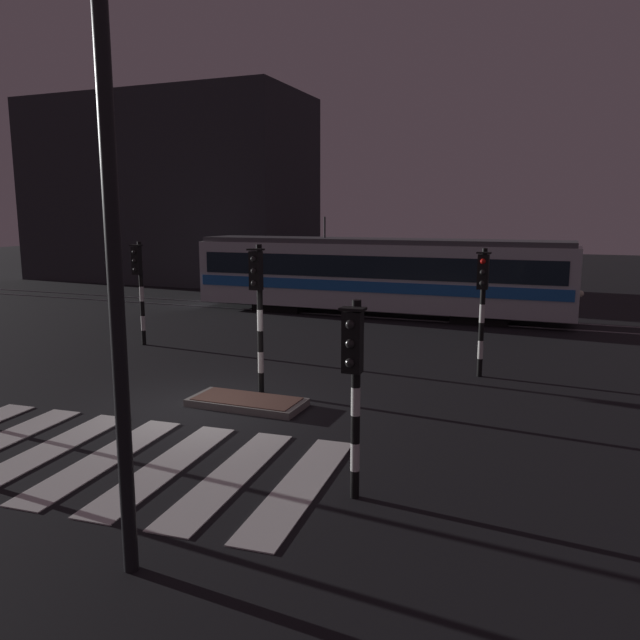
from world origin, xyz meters
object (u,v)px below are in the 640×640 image
street_lamp_near_kerb (94,190)px  traffic_light_corner_far_right (483,293)px  tram (377,274)px  traffic_light_corner_far_left (139,278)px  traffic_light_corner_near_right (354,371)px  traffic_light_median_centre (258,297)px

street_lamp_near_kerb → traffic_light_corner_far_right: bearing=75.9°
street_lamp_near_kerb → tram: size_ratio=0.45×
traffic_light_corner_far_left → tram: 10.34m
traffic_light_corner_near_right → tram: (-4.58, 16.85, -0.27)m
traffic_light_corner_far_left → street_lamp_near_kerb: bearing=-53.9°
traffic_light_corner_near_right → street_lamp_near_kerb: bearing=-122.5°
traffic_light_median_centre → street_lamp_near_kerb: street_lamp_near_kerb is taller
traffic_light_corner_far_right → traffic_light_corner_far_left: size_ratio=1.00×
traffic_light_corner_near_right → traffic_light_corner_far_right: (0.84, 8.02, 0.23)m
traffic_light_median_centre → traffic_light_corner_far_left: 7.12m
traffic_light_corner_far_left → tram: tram is taller
traffic_light_corner_far_left → traffic_light_corner_far_right: bearing=-0.3°
street_lamp_near_kerb → tram: street_lamp_near_kerb is taller
traffic_light_corner_near_right → traffic_light_median_centre: bearing=130.8°
traffic_light_median_centre → street_lamp_near_kerb: (1.95, -7.52, 2.19)m
traffic_light_median_centre → street_lamp_near_kerb: size_ratio=0.50×
traffic_light_corner_far_right → street_lamp_near_kerb: bearing=-104.1°
traffic_light_median_centre → tram: (-0.70, 12.35, -0.62)m
traffic_light_median_centre → traffic_light_corner_far_left: traffic_light_median_centre is taller
traffic_light_corner_far_right → traffic_light_corner_far_left: (-10.87, 0.05, -0.01)m
street_lamp_near_kerb → traffic_light_median_centre: bearing=104.5°
traffic_light_corner_near_right → traffic_light_corner_far_right: size_ratio=0.90×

